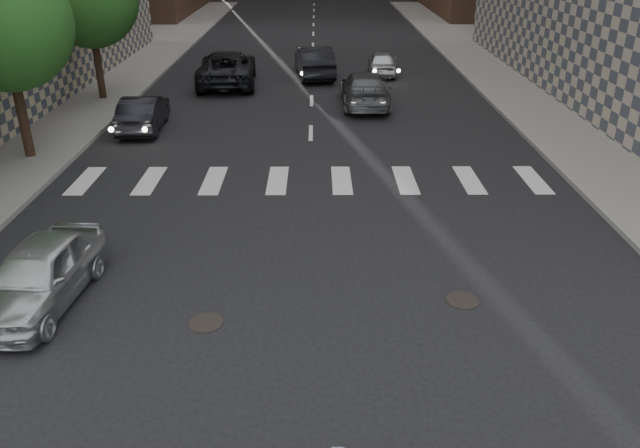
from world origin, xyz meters
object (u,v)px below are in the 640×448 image
at_px(silver_sedan, 40,274).
at_px(traffic_car_c, 227,68).
at_px(traffic_car_a, 143,113).
at_px(tree_b, 5,16).
at_px(traffic_car_b, 365,89).
at_px(traffic_car_e, 314,62).
at_px(traffic_car_d, 382,62).

distance_m(silver_sedan, traffic_car_c, 20.31).
relative_size(traffic_car_a, traffic_car_c, 0.68).
xyz_separation_m(tree_b, traffic_car_c, (5.21, 11.14, -3.82)).
height_order(traffic_car_b, traffic_car_c, traffic_car_c).
distance_m(traffic_car_a, traffic_car_b, 9.55).
relative_size(silver_sedan, traffic_car_c, 0.66).
bearing_deg(silver_sedan, tree_b, 118.57).
height_order(traffic_car_c, traffic_car_e, traffic_car_c).
height_order(traffic_car_a, traffic_car_b, traffic_car_b).
bearing_deg(traffic_car_b, tree_b, 30.53).
distance_m(traffic_car_b, traffic_car_c, 7.79).
height_order(tree_b, traffic_car_e, tree_b).
bearing_deg(tree_b, traffic_car_c, 64.92).
relative_size(tree_b, traffic_car_d, 1.75).
height_order(traffic_car_c, traffic_car_d, traffic_car_c).
bearing_deg(traffic_car_b, traffic_car_d, -102.40).
bearing_deg(traffic_car_d, tree_b, 49.90).
height_order(traffic_car_b, traffic_car_e, traffic_car_e).
relative_size(traffic_car_d, traffic_car_e, 0.78).
bearing_deg(tree_b, silver_sedan, -66.60).
bearing_deg(traffic_car_d, traffic_car_c, 20.62).
bearing_deg(traffic_car_a, silver_sedan, 91.16).
xyz_separation_m(tree_b, traffic_car_e, (9.58, 12.86, -3.85)).
relative_size(tree_b, traffic_car_e, 1.36).
relative_size(traffic_car_c, traffic_car_d, 1.58).
bearing_deg(traffic_car_a, traffic_car_b, -161.28).
xyz_separation_m(silver_sedan, traffic_car_e, (5.62, 22.00, 0.13)).
bearing_deg(traffic_car_e, silver_sedan, 68.95).
relative_size(traffic_car_a, traffic_car_e, 0.83).
distance_m(tree_b, silver_sedan, 10.72).
bearing_deg(tree_b, traffic_car_b, 30.64).
height_order(silver_sedan, traffic_car_b, traffic_car_b).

